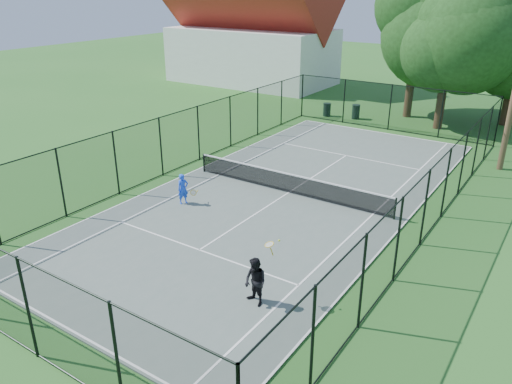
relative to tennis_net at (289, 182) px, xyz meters
The scene contains 11 objects.
ground 0.58m from the tennis_net, ahead, with size 120.00×120.00×0.00m, color #296221.
tennis_court 0.55m from the tennis_net, ahead, with size 11.00×24.00×0.06m, color #54625A.
tennis_net is the anchor object (origin of this frame).
fence 0.92m from the tennis_net, ahead, with size 13.10×26.10×3.00m.
tree_near_left 18.03m from the tennis_net, 90.33° to the left, with size 7.65×7.65×9.97m.
tree_near_mid 16.13m from the tennis_net, 80.24° to the left, with size 6.63×6.63×8.68m.
building 28.14m from the tennis_net, 127.69° to the left, with size 15.30×8.15×11.87m.
trash_bin_left 14.89m from the tennis_net, 109.57° to the left, with size 0.58×0.58×0.94m.
trash_bin_right 14.74m from the tennis_net, 101.46° to the left, with size 0.58×0.58×1.02m.
player_blue 4.82m from the tennis_net, 132.30° to the right, with size 0.83×0.58×1.35m.
player_black 8.71m from the tennis_net, 66.29° to the right, with size 0.91×1.02×2.06m.
Camera 1 is at (10.50, -18.42, 9.06)m, focal length 35.00 mm.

